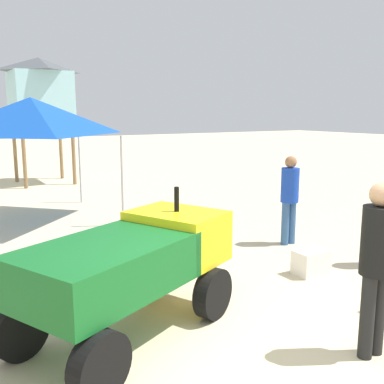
{
  "coord_description": "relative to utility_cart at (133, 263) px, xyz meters",
  "views": [
    {
      "loc": [
        -2.51,
        -3.02,
        2.38
      ],
      "look_at": [
        1.13,
        2.98,
        1.11
      ],
      "focal_mm": 41.5,
      "sensor_mm": 36.0,
      "label": 1
    }
  ],
  "objects": [
    {
      "name": "popup_canopy",
      "position": [
        0.23,
        5.8,
        1.51
      ],
      "size": [
        2.95,
        2.95,
        2.69
      ],
      "color": "#B2B2B7",
      "rests_on": "ground"
    },
    {
      "name": "cooler_box",
      "position": [
        2.96,
        0.25,
        -0.6
      ],
      "size": [
        0.5,
        0.33,
        0.36
      ],
      "primitive_type": "cube",
      "color": "white",
      "rests_on": "ground"
    },
    {
      "name": "lifeguard_tower",
      "position": [
        1.63,
        11.1,
        2.22
      ],
      "size": [
        1.98,
        1.98,
        4.12
      ],
      "color": "olive",
      "rests_on": "ground"
    },
    {
      "name": "lifeguard_near_left",
      "position": [
        1.8,
        -1.67,
        0.22
      ],
      "size": [
        0.32,
        0.32,
        1.74
      ],
      "color": "black",
      "rests_on": "ground"
    },
    {
      "name": "lifeguard_near_right",
      "position": [
        3.74,
        1.56,
        0.14
      ],
      "size": [
        0.32,
        0.32,
        1.61
      ],
      "color": "#33598C",
      "rests_on": "ground"
    },
    {
      "name": "ground",
      "position": [
        0.69,
        -1.21,
        -0.78
      ],
      "size": [
        80.0,
        80.0,
        0.0
      ],
      "primitive_type": "plane",
      "color": "beige"
    },
    {
      "name": "utility_cart",
      "position": [
        0.0,
        0.0,
        0.0
      ],
      "size": [
        2.81,
        2.17,
        1.5
      ],
      "color": "#146023",
      "rests_on": "ground"
    }
  ]
}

